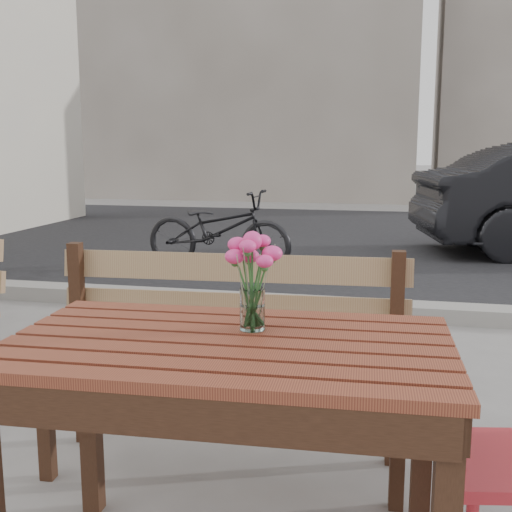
# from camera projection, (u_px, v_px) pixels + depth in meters

# --- Properties ---
(street) EXTENTS (30.00, 8.12, 0.12)m
(street) POSITION_uv_depth(u_px,v_px,m) (336.00, 263.00, 7.01)
(street) COLOR black
(street) RESTS_ON ground
(backdrop_buildings) EXTENTS (15.50, 4.00, 8.00)m
(backdrop_buildings) POSITION_uv_depth(u_px,v_px,m) (384.00, 47.00, 15.33)
(backdrop_buildings) COLOR gray
(backdrop_buildings) RESTS_ON ground
(main_table) EXTENTS (1.28, 0.78, 0.77)m
(main_table) POSITION_uv_depth(u_px,v_px,m) (228.00, 383.00, 1.82)
(main_table) COLOR #5D2518
(main_table) RESTS_ON ground
(main_bench) EXTENTS (1.50, 0.53, 0.92)m
(main_bench) POSITION_uv_depth(u_px,v_px,m) (227.00, 332.00, 2.60)
(main_bench) COLOR #98734F
(main_bench) RESTS_ON ground
(main_vase) EXTENTS (0.16, 0.16, 0.29)m
(main_vase) POSITION_uv_depth(u_px,v_px,m) (252.00, 269.00, 1.86)
(main_vase) COLOR white
(main_vase) RESTS_ON main_table
(bicycle) EXTENTS (1.66, 0.73, 0.84)m
(bicycle) POSITION_uv_depth(u_px,v_px,m) (218.00, 230.00, 6.75)
(bicycle) COLOR black
(bicycle) RESTS_ON ground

